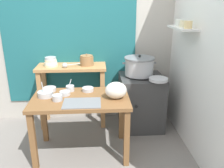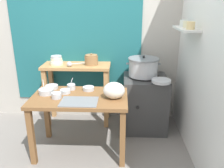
# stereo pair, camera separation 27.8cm
# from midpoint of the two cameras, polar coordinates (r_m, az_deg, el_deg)

# --- Properties ---
(ground_plane) EXTENTS (9.00, 9.00, 0.00)m
(ground_plane) POSITION_cam_midpoint_polar(r_m,az_deg,el_deg) (2.97, -10.74, -16.98)
(ground_plane) COLOR gray
(wall_back) EXTENTS (4.40, 0.12, 2.60)m
(wall_back) POSITION_cam_midpoint_polar(r_m,az_deg,el_deg) (3.51, -8.65, 11.98)
(wall_back) COLOR #B2ADA3
(wall_back) RESTS_ON ground
(wall_right) EXTENTS (0.30, 3.20, 2.60)m
(wall_right) POSITION_cam_midpoint_polar(r_m,az_deg,el_deg) (2.80, 18.00, 9.39)
(wall_right) COLOR white
(wall_right) RESTS_ON ground
(prep_table) EXTENTS (1.10, 0.66, 0.72)m
(prep_table) POSITION_cam_midpoint_polar(r_m,az_deg,el_deg) (2.74, -10.50, -5.43)
(prep_table) COLOR brown
(prep_table) RESTS_ON ground
(back_shelf_table) EXTENTS (0.96, 0.40, 0.90)m
(back_shelf_table) POSITION_cam_midpoint_polar(r_m,az_deg,el_deg) (3.41, -11.97, 0.78)
(back_shelf_table) COLOR #B27F4C
(back_shelf_table) RESTS_ON ground
(stove_block) EXTENTS (0.60, 0.61, 0.78)m
(stove_block) POSITION_cam_midpoint_polar(r_m,az_deg,el_deg) (3.39, 4.71, -4.30)
(stove_block) COLOR #383838
(stove_block) RESTS_ON ground
(steamer_pot) EXTENTS (0.46, 0.41, 0.28)m
(steamer_pot) POSITION_cam_midpoint_polar(r_m,az_deg,el_deg) (3.23, 4.21, 4.32)
(steamer_pot) COLOR #B7BABF
(steamer_pot) RESTS_ON stove_block
(clay_pot) EXTENTS (0.19, 0.19, 0.17)m
(clay_pot) POSITION_cam_midpoint_polar(r_m,az_deg,el_deg) (3.31, -8.58, 5.65)
(clay_pot) COLOR olive
(clay_pot) RESTS_ON back_shelf_table
(bowl_stack_enamel) EXTENTS (0.18, 0.18, 0.13)m
(bowl_stack_enamel) POSITION_cam_midpoint_polar(r_m,az_deg,el_deg) (3.37, -16.99, 5.11)
(bowl_stack_enamel) COLOR beige
(bowl_stack_enamel) RESTS_ON back_shelf_table
(ladle) EXTENTS (0.29, 0.14, 0.07)m
(ladle) POSITION_cam_midpoint_polar(r_m,az_deg,el_deg) (3.25, -13.58, 4.43)
(ladle) COLOR #B7BABF
(ladle) RESTS_ON back_shelf_table
(serving_tray) EXTENTS (0.40, 0.28, 0.01)m
(serving_tray) POSITION_cam_midpoint_polar(r_m,az_deg,el_deg) (2.53, -10.48, -4.65)
(serving_tray) COLOR slate
(serving_tray) RESTS_ON prep_table
(plastic_bag) EXTENTS (0.24, 0.19, 0.19)m
(plastic_bag) POSITION_cam_midpoint_polar(r_m,az_deg,el_deg) (2.59, -2.10, -1.60)
(plastic_bag) COLOR silver
(plastic_bag) RESTS_ON prep_table
(wide_pan) EXTENTS (0.24, 0.24, 0.04)m
(wide_pan) POSITION_cam_midpoint_polar(r_m,az_deg,el_deg) (3.04, 8.70, 1.08)
(wide_pan) COLOR #B7BABF
(wide_pan) RESTS_ON stove_block
(prep_bowl_0) EXTENTS (0.14, 0.14, 0.04)m
(prep_bowl_0) POSITION_cam_midpoint_polar(r_m,az_deg,el_deg) (2.85, -8.67, -1.31)
(prep_bowl_0) COLOR #B7BABF
(prep_bowl_0) RESTS_ON prep_table
(prep_bowl_1) EXTENTS (0.17, 0.17, 0.17)m
(prep_bowl_1) POSITION_cam_midpoint_polar(r_m,az_deg,el_deg) (2.81, -18.66, -2.32)
(prep_bowl_1) COLOR #B7BABF
(prep_bowl_1) RESTS_ON prep_table
(prep_bowl_2) EXTENTS (0.11, 0.11, 0.06)m
(prep_bowl_2) POSITION_cam_midpoint_polar(r_m,az_deg,el_deg) (2.66, -16.12, -3.23)
(prep_bowl_2) COLOR #B7BABF
(prep_bowl_2) RESTS_ON prep_table
(prep_bowl_3) EXTENTS (0.10, 0.10, 0.14)m
(prep_bowl_3) POSITION_cam_midpoint_polar(r_m,az_deg,el_deg) (2.90, -12.90, -1.03)
(prep_bowl_3) COLOR #B7BABF
(prep_bowl_3) RESTS_ON prep_table
(prep_bowl_4) EXTENTS (0.15, 0.15, 0.04)m
(prep_bowl_4) POSITION_cam_midpoint_polar(r_m,az_deg,el_deg) (2.97, -17.57, -1.22)
(prep_bowl_4) COLOR #B7BABF
(prep_bowl_4) RESTS_ON prep_table
(prep_bowl_5) EXTENTS (0.12, 0.12, 0.04)m
(prep_bowl_5) POSITION_cam_midpoint_polar(r_m,az_deg,el_deg) (2.79, -14.22, -2.18)
(prep_bowl_5) COLOR #B7BABF
(prep_bowl_5) RESTS_ON prep_table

